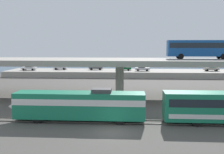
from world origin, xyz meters
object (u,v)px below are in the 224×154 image
(parked_car_0, at_px, (211,68))
(parked_car_4, at_px, (96,67))
(train_locomotive, at_px, (73,104))
(transit_bus_on_overpass, at_px, (201,48))
(parked_car_1, at_px, (142,68))
(parked_car_5, at_px, (61,67))
(parked_car_2, at_px, (29,68))
(parked_car_3, at_px, (124,68))

(parked_car_0, xyz_separation_m, parked_car_4, (-35.56, 1.89, -0.00))
(train_locomotive, height_order, parked_car_4, train_locomotive)
(train_locomotive, xyz_separation_m, transit_bus_on_overpass, (19.89, 17.59, 6.90))
(parked_car_1, xyz_separation_m, parked_car_5, (-25.98, 3.13, -0.00))
(parked_car_2, bearing_deg, transit_bus_on_overpass, 144.30)
(parked_car_4, bearing_deg, train_locomotive, -85.80)
(train_locomotive, bearing_deg, parked_car_2, -63.71)
(parked_car_0, distance_m, parked_car_4, 35.61)
(transit_bus_on_overpass, xyz_separation_m, parked_car_3, (-14.83, 33.37, -6.55))
(parked_car_0, bearing_deg, parked_car_2, 1.25)
(transit_bus_on_overpass, relative_size, parked_car_2, 2.59)
(parked_car_2, xyz_separation_m, parked_car_5, (9.19, 3.11, -0.00))
(transit_bus_on_overpass, bearing_deg, parked_car_2, 144.30)
(train_locomotive, relative_size, transit_bus_on_overpass, 1.44)
(parked_car_0, relative_size, parked_car_1, 1.01)
(parked_car_0, distance_m, parked_car_5, 46.97)
(parked_car_3, xyz_separation_m, parked_car_5, (-20.29, 1.59, -0.00))
(transit_bus_on_overpass, relative_size, parked_car_3, 2.56)
(parked_car_1, relative_size, parked_car_3, 0.94)
(parked_car_1, relative_size, parked_car_2, 0.95)
(transit_bus_on_overpass, bearing_deg, parked_car_3, 113.97)
(parked_car_2, relative_size, parked_car_5, 1.10)
(train_locomotive, bearing_deg, transit_bus_on_overpass, -138.52)
(train_locomotive, relative_size, parked_car_2, 3.74)
(parked_car_1, bearing_deg, parked_car_4, 167.89)
(parked_car_3, bearing_deg, parked_car_2, -177.04)
(parked_car_0, relative_size, parked_car_3, 0.94)
(transit_bus_on_overpass, distance_m, parked_car_1, 33.75)
(parked_car_2, bearing_deg, parked_car_5, -161.29)
(transit_bus_on_overpass, relative_size, parked_car_4, 2.73)
(parked_car_0, bearing_deg, parked_car_1, 3.40)
(train_locomotive, relative_size, parked_car_3, 3.69)
(parked_car_0, relative_size, parked_car_2, 0.96)
(parked_car_1, distance_m, parked_car_2, 35.17)
(parked_car_4, bearing_deg, parked_car_1, -12.11)
(train_locomotive, distance_m, parked_car_2, 55.13)
(parked_car_0, height_order, parked_car_2, same)
(parked_car_3, bearing_deg, parked_car_4, 169.89)
(transit_bus_on_overpass, relative_size, parked_car_1, 2.74)
(train_locomotive, xyz_separation_m, parked_car_5, (-15.23, 52.54, 0.35))
(parked_car_0, xyz_separation_m, parked_car_1, (-20.95, -1.24, 0.00))
(parked_car_5, bearing_deg, transit_bus_on_overpass, 135.14)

